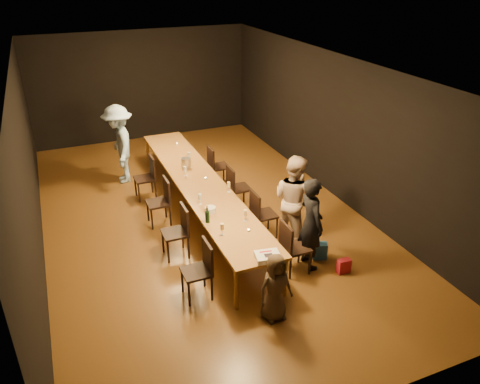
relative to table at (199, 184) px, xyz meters
name	(u,v)px	position (x,y,z in m)	size (l,w,h in m)	color
ground	(201,215)	(0.00, 0.00, -0.70)	(10.00, 10.00, 0.00)	#482912
room_shell	(196,117)	(0.00, 0.00, 1.38)	(6.04, 10.04, 3.02)	black
table	(199,184)	(0.00, 0.00, 0.00)	(0.90, 6.00, 0.75)	#96622B
chair_right_0	(296,247)	(0.85, -2.40, -0.24)	(0.42, 0.42, 0.93)	black
chair_right_1	(264,214)	(0.85, -1.20, -0.24)	(0.42, 0.42, 0.93)	black
chair_right_2	(239,187)	(0.85, 0.00, -0.24)	(0.42, 0.42, 0.93)	black
chair_right_3	(219,166)	(0.85, 1.20, -0.24)	(0.42, 0.42, 0.93)	black
chair_left_0	(196,271)	(-0.85, -2.40, -0.24)	(0.42, 0.42, 0.93)	black
chair_left_1	(175,233)	(-0.85, -1.20, -0.24)	(0.42, 0.42, 0.93)	black
chair_left_2	(158,202)	(-0.85, 0.00, -0.24)	(0.42, 0.42, 0.93)	black
chair_left_3	(145,178)	(-0.85, 1.20, -0.24)	(0.42, 0.42, 0.93)	black
woman_birthday	(311,224)	(1.15, -2.33, 0.11)	(0.59, 0.39, 1.61)	black
woman_tan	(294,199)	(1.28, -1.50, 0.13)	(0.81, 0.63, 1.66)	#C8AC96
man_blue	(120,145)	(-1.15, 2.25, 0.21)	(1.17, 0.67, 1.81)	#93B8E4
child	(275,288)	(0.03, -3.28, -0.17)	(0.52, 0.34, 1.06)	#443626
gift_bag_red	(344,266)	(1.57, -2.76, -0.57)	(0.22, 0.12, 0.26)	#B81B31
gift_bag_blue	(320,251)	(1.43, -2.25, -0.55)	(0.24, 0.16, 0.30)	#2660A6
birthday_cake	(268,257)	(0.10, -2.89, 0.09)	(0.40, 0.35, 0.09)	white
plate_stack	(210,210)	(-0.21, -1.25, 0.10)	(0.19, 0.19, 0.10)	silver
champagne_bottle	(207,214)	(-0.36, -1.55, 0.21)	(0.07, 0.07, 0.32)	black
ice_bucket	(186,163)	(-0.04, 0.75, 0.16)	(0.20, 0.20, 0.22)	#ACACB1
wineglass_0	(222,229)	(-0.28, -2.02, 0.15)	(0.06, 0.06, 0.21)	beige
wineglass_1	(245,215)	(0.24, -1.75, 0.15)	(0.06, 0.06, 0.21)	beige
wineglass_2	(200,199)	(-0.28, -0.90, 0.15)	(0.06, 0.06, 0.21)	silver
wineglass_3	(229,187)	(0.37, -0.65, 0.15)	(0.06, 0.06, 0.21)	beige
wineglass_4	(185,171)	(-0.18, 0.37, 0.15)	(0.06, 0.06, 0.21)	silver
wineglass_5	(189,157)	(0.13, 1.06, 0.15)	(0.06, 0.06, 0.21)	silver
tealight_near	(249,230)	(0.15, -2.08, 0.06)	(0.05, 0.05, 0.03)	#B2B7B2
tealight_mid	(205,178)	(0.15, 0.07, 0.06)	(0.05, 0.05, 0.03)	#B2B7B2
tealight_far	(177,144)	(0.15, 2.14, 0.06)	(0.05, 0.05, 0.03)	#B2B7B2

